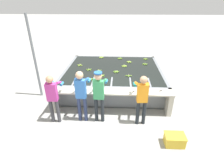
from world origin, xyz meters
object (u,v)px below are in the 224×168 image
Objects in this scene: banana_bunch_floating_10 at (129,62)px; worker_3 at (142,96)px; worker_0 at (53,95)px; banana_bunch_floating_9 at (90,79)px; banana_bunch_floating_12 at (124,66)px; worker_2 at (99,92)px; banana_bunch_floating_6 at (116,72)px; banana_bunch_floating_5 at (120,58)px; banana_bunch_floating_11 at (102,76)px; knife_1 at (135,91)px; crate at (175,140)px; support_post_left at (34,58)px; knife_0 at (162,90)px; banana_bunch_floating_8 at (129,76)px; worker_1 at (81,92)px; banana_bunch_floating_1 at (145,59)px; banana_bunch_floating_7 at (89,70)px; banana_bunch_floating_2 at (101,57)px; banana_bunch_floating_0 at (99,71)px; banana_bunch_floating_3 at (80,65)px; banana_bunch_floating_4 at (145,64)px.

worker_3 is at bearing -86.03° from banana_bunch_floating_10.
worker_0 is 0.98× the size of worker_3.
banana_bunch_floating_12 is at bearing 48.25° from banana_bunch_floating_9.
worker_3 is at bearing 0.55° from worker_0.
worker_3 is 2.34m from banana_bunch_floating_9.
banana_bunch_floating_12 is at bearing 73.95° from worker_2.
worker_3 is 2.41m from banana_bunch_floating_6.
banana_bunch_floating_5 is at bearing 85.39° from banana_bunch_floating_6.
worker_0 is at bearing -175.93° from worker_2.
worker_3 is 6.03× the size of banana_bunch_floating_9.
banana_bunch_floating_12 is at bearing 50.95° from banana_bunch_floating_11.
banana_bunch_floating_5 is 0.99× the size of knife_1.
crate is 5.58m from support_post_left.
banana_bunch_floating_12 is at bearing 21.30° from support_post_left.
banana_bunch_floating_12 is 0.89× the size of knife_0.
banana_bunch_floating_8 is 0.09× the size of support_post_left.
worker_1 is 4.64m from banana_bunch_floating_1.
banana_bunch_floating_7 is 1.79m from banana_bunch_floating_8.
banana_bunch_floating_10 is (1.42, -0.66, 0.00)m from banana_bunch_floating_2.
worker_1 reaches higher than banana_bunch_floating_0.
support_post_left is (-2.25, -2.58, 0.75)m from banana_bunch_floating_2.
banana_bunch_floating_2 is at bearing 172.62° from banana_bunch_floating_5.
banana_bunch_floating_2 is 1.57m from banana_bunch_floating_10.
banana_bunch_floating_10 is 0.89× the size of knife_0.
banana_bunch_floating_7 is 0.88× the size of knife_0.
banana_bunch_floating_1 and banana_bunch_floating_8 have the same top height.
banana_bunch_floating_8 is 3.08m from crate.
banana_bunch_floating_3 and banana_bunch_floating_9 have the same top height.
banana_bunch_floating_11 is (-0.57, -0.44, 0.00)m from banana_bunch_floating_6.
banana_bunch_floating_0 is 1.87m from banana_bunch_floating_2.
banana_bunch_floating_6 is at bearing -114.93° from banana_bunch_floating_10.
banana_bunch_floating_3 is 0.97× the size of banana_bunch_floating_8.
banana_bunch_floating_6 is at bearing -94.61° from banana_bunch_floating_5.
banana_bunch_floating_2 is at bearing 133.69° from banana_bunch_floating_12.
worker_0 reaches higher than banana_bunch_floating_4.
support_post_left is (-2.06, 1.53, 0.55)m from worker_1.
worker_0 is at bearing -127.01° from banana_bunch_floating_12.
crate is at bearing -49.11° from banana_bunch_floating_7.
banana_bunch_floating_4 is 0.51× the size of crate.
banana_bunch_floating_3 and banana_bunch_floating_4 have the same top height.
worker_1 is 6.20× the size of banana_bunch_floating_2.
worker_3 is (1.31, -0.07, -0.06)m from worker_2.
banana_bunch_floating_5 reaches higher than crate.
banana_bunch_floating_4 is (1.80, 3.18, -0.21)m from worker_2.
worker_0 is 3.00m from banana_bunch_floating_3.
banana_bunch_floating_3 is at bearing 157.25° from banana_bunch_floating_6.
worker_2 is (1.42, 0.10, 0.08)m from worker_0.
banana_bunch_floating_5 and banana_bunch_floating_7 have the same top height.
banana_bunch_floating_9 is 0.57m from banana_bunch_floating_11.
support_post_left reaches higher than banana_bunch_floating_6.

